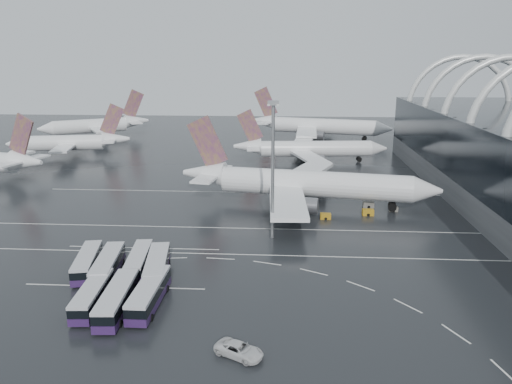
# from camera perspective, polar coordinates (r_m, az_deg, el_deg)

# --- Properties ---
(ground) EXTENTS (420.00, 420.00, 0.00)m
(ground) POSITION_cam_1_polar(r_m,az_deg,el_deg) (91.08, 2.05, -6.76)
(ground) COLOR black
(ground) RESTS_ON ground
(lane_marking_near) EXTENTS (120.00, 0.25, 0.01)m
(lane_marking_near) POSITION_cam_1_polar(r_m,az_deg,el_deg) (89.23, 2.02, -7.24)
(lane_marking_near) COLOR white
(lane_marking_near) RESTS_ON ground
(lane_marking_mid) EXTENTS (120.00, 0.25, 0.01)m
(lane_marking_mid) POSITION_cam_1_polar(r_m,az_deg,el_deg) (102.30, 2.25, -4.24)
(lane_marking_mid) COLOR white
(lane_marking_mid) RESTS_ON ground
(lane_marking_far) EXTENTS (120.00, 0.25, 0.01)m
(lane_marking_far) POSITION_cam_1_polar(r_m,az_deg,el_deg) (129.03, 2.56, -0.09)
(lane_marking_far) COLOR white
(lane_marking_far) RESTS_ON ground
(bus_bay_line_south) EXTENTS (28.00, 0.25, 0.01)m
(bus_bay_line_south) POSITION_cam_1_polar(r_m,az_deg,el_deg) (80.79, -15.86, -10.36)
(bus_bay_line_south) COLOR white
(bus_bay_line_south) RESTS_ON ground
(bus_bay_line_north) EXTENTS (28.00, 0.25, 0.01)m
(bus_bay_line_north) POSITION_cam_1_polar(r_m,az_deg,el_deg) (94.72, -12.71, -6.25)
(bus_bay_line_north) COLOR white
(bus_bay_line_north) RESTS_ON ground
(airliner_main) EXTENTS (60.83, 52.71, 20.64)m
(airliner_main) POSITION_cam_1_polar(r_m,az_deg,el_deg) (117.47, 5.24, 0.92)
(airliner_main) COLOR white
(airliner_main) RESTS_ON ground
(airliner_gate_b) EXTENTS (50.97, 45.67, 17.69)m
(airliner_gate_b) POSITION_cam_1_polar(r_m,az_deg,el_deg) (166.24, 5.94, 4.89)
(airliner_gate_b) COLOR white
(airliner_gate_b) RESTS_ON ground
(airliner_gate_c) EXTENTS (59.93, 54.45, 21.58)m
(airliner_gate_c) POSITION_cam_1_polar(r_m,az_deg,el_deg) (214.38, 6.93, 7.45)
(airliner_gate_c) COLOR white
(airliner_gate_c) RESTS_ON ground
(jet_remote_mid) EXTENTS (41.99, 34.00, 18.32)m
(jet_remote_mid) POSITION_cam_1_polar(r_m,az_deg,el_deg) (187.63, -20.37, 5.30)
(jet_remote_mid) COLOR white
(jet_remote_mid) RESTS_ON ground
(jet_remote_far) EXTENTS (42.63, 34.97, 20.25)m
(jet_remote_far) POSITION_cam_1_polar(r_m,az_deg,el_deg) (226.53, -17.68, 7.22)
(jet_remote_far) COLOR white
(jet_remote_far) RESTS_ON ground
(bus_row_near_a) EXTENTS (5.24, 13.04, 3.13)m
(bus_row_near_a) POSITION_cam_1_polar(r_m,az_deg,el_deg) (86.48, -18.72, -7.61)
(bus_row_near_a) COLOR #301441
(bus_row_near_a) RESTS_ON ground
(bus_row_near_b) EXTENTS (4.65, 13.64, 3.29)m
(bus_row_near_b) POSITION_cam_1_polar(r_m,az_deg,el_deg) (84.10, -16.57, -8.02)
(bus_row_near_b) COLOR #301441
(bus_row_near_b) RESTS_ON ground
(bus_row_near_c) EXTENTS (4.22, 12.69, 3.06)m
(bus_row_near_c) POSITION_cam_1_polar(r_m,az_deg,el_deg) (84.94, -13.23, -7.63)
(bus_row_near_c) COLOR #301441
(bus_row_near_c) RESTS_ON ground
(bus_row_near_d) EXTENTS (5.13, 13.96, 3.36)m
(bus_row_near_d) POSITION_cam_1_polar(r_m,az_deg,el_deg) (81.63, -11.24, -8.35)
(bus_row_near_d) COLOR #301441
(bus_row_near_d) RESTS_ON ground
(bus_row_far_a) EXTENTS (3.76, 12.69, 3.08)m
(bus_row_far_a) POSITION_cam_1_polar(r_m,az_deg,el_deg) (75.19, -18.19, -11.13)
(bus_row_far_a) COLOR #301441
(bus_row_far_a) RESTS_ON ground
(bus_row_far_b) EXTENTS (3.90, 13.70, 3.33)m
(bus_row_far_b) POSITION_cam_1_polar(r_m,az_deg,el_deg) (72.78, -15.60, -11.70)
(bus_row_far_b) COLOR #301441
(bus_row_far_b) RESTS_ON ground
(bus_row_far_c) EXTENTS (3.31, 13.46, 3.31)m
(bus_row_far_c) POSITION_cam_1_polar(r_m,az_deg,el_deg) (73.26, -12.12, -11.28)
(bus_row_far_c) COLOR #301441
(bus_row_far_c) RESTS_ON ground
(van_curve_a) EXTENTS (6.56, 5.18, 1.66)m
(van_curve_a) POSITION_cam_1_polar(r_m,az_deg,el_deg) (61.43, -1.94, -17.59)
(van_curve_a) COLOR silver
(van_curve_a) RESTS_ON ground
(floodlight_mast) EXTENTS (2.02, 2.02, 26.32)m
(floodlight_mast) POSITION_cam_1_polar(r_m,az_deg,el_deg) (93.08, 1.94, 4.37)
(floodlight_mast) COLOR gray
(floodlight_mast) RESTS_ON ground
(gse_cart_belly_a) EXTENTS (2.49, 1.47, 1.36)m
(gse_cart_belly_a) POSITION_cam_1_polar(r_m,az_deg,el_deg) (113.42, 12.68, -2.28)
(gse_cart_belly_a) COLOR #AD7C17
(gse_cart_belly_a) RESTS_ON ground
(gse_cart_belly_b) EXTENTS (2.51, 1.48, 1.37)m
(gse_cart_belly_b) POSITION_cam_1_polar(r_m,az_deg,el_deg) (119.25, 12.72, -1.42)
(gse_cart_belly_b) COLOR slate
(gse_cart_belly_b) RESTS_ON ground
(gse_cart_belly_c) EXTENTS (2.28, 1.35, 1.24)m
(gse_cart_belly_c) POSITION_cam_1_polar(r_m,az_deg,el_deg) (109.23, 7.96, -2.76)
(gse_cart_belly_c) COLOR #AD7C17
(gse_cart_belly_c) RESTS_ON ground
(gse_cart_belly_d) EXTENTS (1.93, 1.14, 1.05)m
(gse_cart_belly_d) POSITION_cam_1_polar(r_m,az_deg,el_deg) (117.74, 15.44, -1.89)
(gse_cart_belly_d) COLOR slate
(gse_cart_belly_d) RESTS_ON ground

